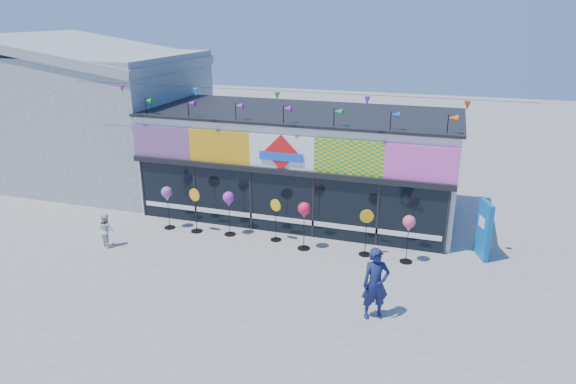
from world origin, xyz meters
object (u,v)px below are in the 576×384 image
at_px(spinner_0, 167,195).
at_px(adult_man, 376,284).
at_px(spinner_3, 276,219).
at_px(child, 106,230).
at_px(blue_sign, 484,229).
at_px(spinner_4, 304,212).
at_px(spinner_2, 229,201).
at_px(spinner_6, 409,225).
at_px(spinner_1, 195,209).
at_px(spinner_5, 366,231).

distance_m(spinner_0, adult_man, 9.11).
distance_m(spinner_3, child, 5.91).
bearing_deg(child, blue_sign, -139.12).
distance_m(spinner_3, spinner_4, 1.33).
bearing_deg(blue_sign, child, 175.09).
xyz_separation_m(spinner_0, spinner_2, (2.44, 0.12, 0.02)).
bearing_deg(spinner_0, spinner_6, -0.91).
relative_size(spinner_0, spinner_4, 0.97).
bearing_deg(spinner_1, spinner_5, -0.30).
xyz_separation_m(spinner_5, adult_man, (0.86, -3.66, 0.14)).
height_order(blue_sign, spinner_2, blue_sign).
xyz_separation_m(spinner_4, child, (-6.63, -1.85, -0.77)).
bearing_deg(spinner_0, adult_man, -23.85).
bearing_deg(adult_man, spinner_6, 55.79).
distance_m(spinner_0, spinner_4, 5.37).
height_order(spinner_2, spinner_6, spinner_2).
bearing_deg(adult_man, spinner_0, 130.29).
distance_m(spinner_0, spinner_2, 2.45).
height_order(spinner_1, spinner_6, spinner_1).
bearing_deg(spinner_6, spinner_5, 175.05).
xyz_separation_m(spinner_2, spinner_5, (5.02, -0.15, -0.48)).
bearing_deg(spinner_3, spinner_2, -178.05).
relative_size(spinner_6, child, 1.37).
xyz_separation_m(blue_sign, spinner_6, (-2.34, -1.18, 0.33)).
height_order(spinner_4, child, spinner_4).
relative_size(spinner_1, child, 1.41).
relative_size(spinner_4, spinner_5, 1.05).
height_order(spinner_3, adult_man, adult_man).
height_order(blue_sign, spinner_4, blue_sign).
relative_size(blue_sign, child, 1.63).
relative_size(spinner_0, spinner_6, 1.01).
relative_size(adult_man, child, 1.67).
bearing_deg(adult_man, spinner_4, 104.46).
bearing_deg(spinner_4, adult_man, -49.68).
relative_size(spinner_4, child, 1.43).
height_order(spinner_2, adult_man, adult_man).
xyz_separation_m(blue_sign, spinner_0, (-11.18, -1.04, 0.34)).
xyz_separation_m(spinner_1, child, (-2.40, -2.05, -0.29)).
distance_m(blue_sign, spinner_6, 2.64).
bearing_deg(child, spinner_1, -112.46).
xyz_separation_m(spinner_0, spinner_4, (5.37, -0.19, 0.05)).
distance_m(spinner_4, spinner_5, 2.17).
xyz_separation_m(spinner_3, spinner_6, (4.63, -0.33, 0.49)).
bearing_deg(spinner_1, spinner_0, -179.38).
bearing_deg(spinner_2, spinner_3, 1.95).
bearing_deg(spinner_3, spinner_6, -4.02).
bearing_deg(spinner_5, spinner_1, 179.70).
bearing_deg(spinner_0, spinner_4, -2.06).
bearing_deg(spinner_4, blue_sign, 11.98).
height_order(spinner_1, adult_man, adult_man).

